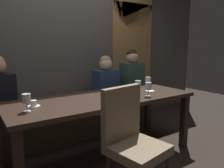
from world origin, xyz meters
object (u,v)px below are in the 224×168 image
(banquette_bench, at_px, (79,122))
(espresso_cup, at_px, (34,104))
(wine_glass_center_front, at_px, (148,81))
(dining_table, at_px, (104,104))
(diner_bearded, at_px, (106,81))
(chair_near_side, at_px, (131,136))
(wine_glass_near_right, at_px, (26,99))
(wine_glass_far_left, at_px, (148,87))
(dessert_plate, at_px, (118,90))
(diner_far_end, at_px, (132,76))
(wine_glass_near_left, at_px, (138,85))

(banquette_bench, xyz_separation_m, espresso_cup, (-0.79, -0.67, 0.54))
(wine_glass_center_front, bearing_deg, dining_table, -173.92)
(dining_table, relative_size, diner_bearded, 3.01)
(chair_near_side, xyz_separation_m, wine_glass_near_right, (-0.71, 0.63, 0.30))
(diner_bearded, distance_m, espresso_cup, 1.44)
(dining_table, height_order, wine_glass_near_right, wine_glass_near_right)
(wine_glass_far_left, xyz_separation_m, dessert_plate, (-0.13, 0.43, -0.10))
(diner_far_end, relative_size, espresso_cup, 6.85)
(chair_near_side, relative_size, wine_glass_far_left, 5.98)
(dining_table, distance_m, diner_bearded, 0.87)
(chair_near_side, bearing_deg, diner_far_end, 50.83)
(dining_table, bearing_deg, wine_glass_center_front, 6.08)
(banquette_bench, distance_m, wine_glass_center_front, 1.17)
(wine_glass_center_front, bearing_deg, espresso_cup, -178.22)
(wine_glass_near_right, height_order, dessert_plate, wine_glass_near_right)
(espresso_cup, bearing_deg, dessert_plate, 7.16)
(wine_glass_center_front, distance_m, espresso_cup, 1.56)
(diner_bearded, xyz_separation_m, wine_glass_near_left, (-0.03, -0.79, 0.06))
(dining_table, xyz_separation_m, wine_glass_near_left, (0.45, -0.08, 0.20))
(diner_bearded, xyz_separation_m, espresso_cup, (-1.27, -0.68, -0.03))
(wine_glass_center_front, bearing_deg, wine_glass_near_left, -153.48)
(banquette_bench, relative_size, wine_glass_far_left, 15.24)
(chair_near_side, distance_m, espresso_cup, 0.99)
(wine_glass_near_right, relative_size, wine_glass_near_left, 1.00)
(dining_table, bearing_deg, diner_far_end, 35.34)
(wine_glass_near_left, bearing_deg, wine_glass_center_front, 26.52)
(wine_glass_far_left, xyz_separation_m, wine_glass_near_left, (-0.00, 0.18, -0.00))
(dining_table, distance_m, espresso_cup, 0.80)
(dessert_plate, bearing_deg, wine_glass_far_left, -72.74)
(diner_far_end, bearing_deg, wine_glass_center_front, -108.99)
(wine_glass_far_left, height_order, wine_glass_near_left, same)
(chair_near_side, bearing_deg, diner_bearded, 65.56)
(chair_near_side, height_order, wine_glass_near_left, chair_near_side)
(wine_glass_far_left, bearing_deg, espresso_cup, 166.80)
(wine_glass_center_front, relative_size, wine_glass_near_right, 1.00)
(banquette_bench, xyz_separation_m, dessert_plate, (0.32, -0.53, 0.53))
(diner_far_end, bearing_deg, wine_glass_far_left, -118.84)
(dining_table, relative_size, chair_near_side, 2.24)
(espresso_cup, xyz_separation_m, dessert_plate, (1.11, 0.14, -0.01))
(dessert_plate, bearing_deg, banquette_bench, 121.22)
(banquette_bench, xyz_separation_m, diner_far_end, (0.98, -0.01, 0.61))
(dining_table, height_order, wine_glass_near_left, wine_glass_near_left)
(wine_glass_near_right, bearing_deg, diner_bearded, 30.87)
(wine_glass_center_front, relative_size, espresso_cup, 1.37)
(wine_glass_far_left, height_order, wine_glass_near_right, same)
(wine_glass_near_right, bearing_deg, wine_glass_far_left, -6.92)
(wine_glass_near_right, bearing_deg, diner_far_end, 23.00)
(wine_glass_near_right, bearing_deg, wine_glass_center_front, 6.15)
(diner_bearded, bearing_deg, dessert_plate, -106.26)
(wine_glass_far_left, height_order, dessert_plate, wine_glass_far_left)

